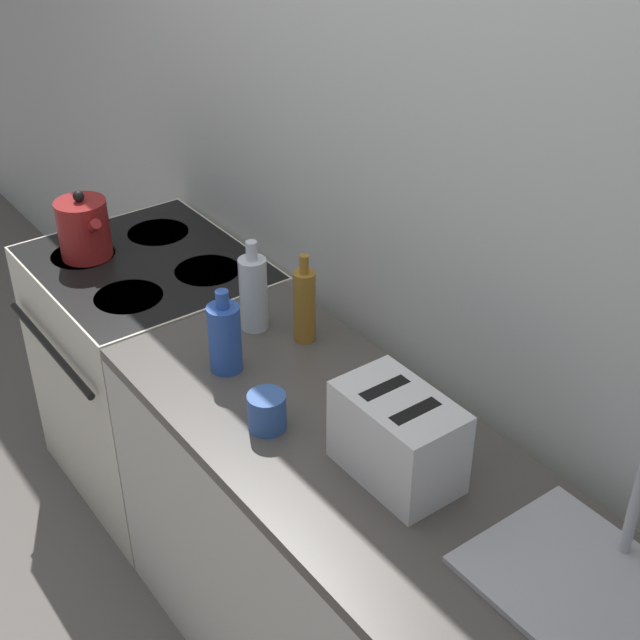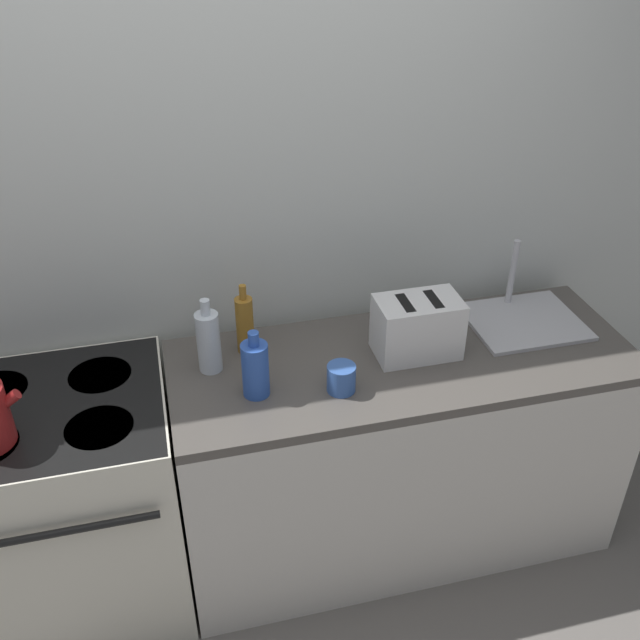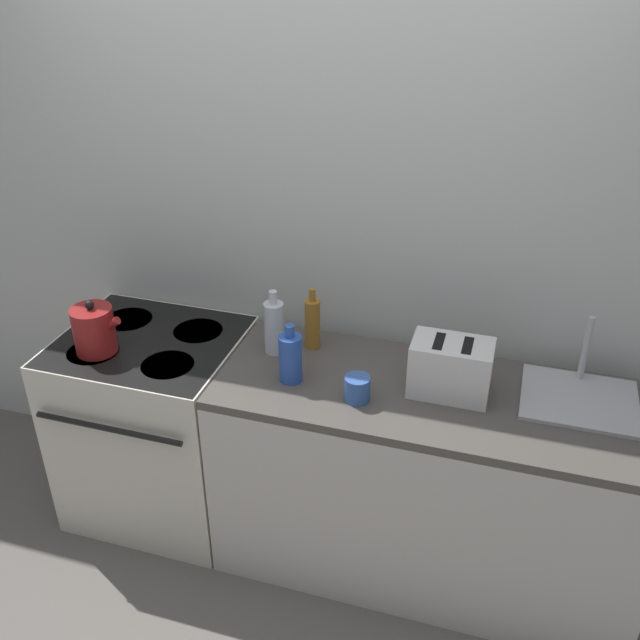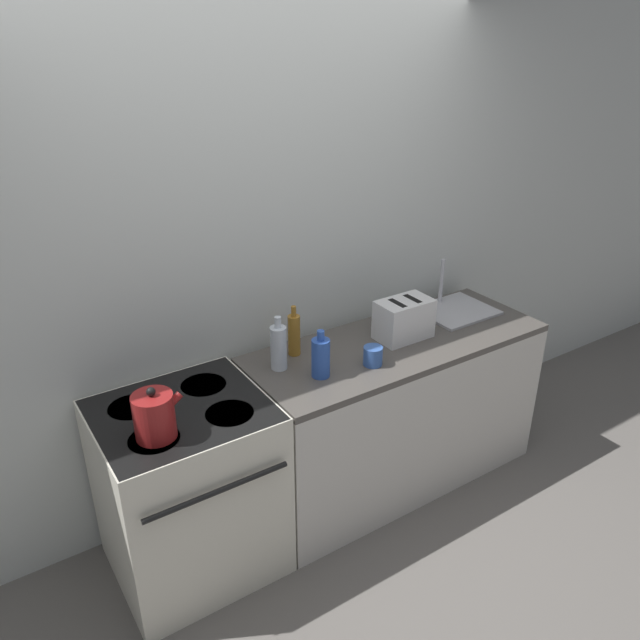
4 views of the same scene
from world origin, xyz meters
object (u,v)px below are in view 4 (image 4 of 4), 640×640
object	(u,v)px
bottle_clear	(279,347)
bottle_amber	(294,334)
cup_blue	(373,356)
stove	(189,487)
kettle	(155,416)
toaster	(404,319)
bottle_blue	(321,357)

from	to	relation	value
bottle_clear	bottle_amber	distance (m)	0.16
bottle_amber	cup_blue	size ratio (longest dim) A/B	2.77
stove	kettle	world-z (taller)	kettle
stove	toaster	size ratio (longest dim) A/B	3.03
stove	cup_blue	world-z (taller)	cup_blue
bottle_clear	cup_blue	xyz separation A→B (m)	(0.40, -0.22, -0.07)
toaster	bottle_clear	bearing A→B (deg)	173.73
kettle	bottle_clear	size ratio (longest dim) A/B	0.84
cup_blue	toaster	bearing A→B (deg)	24.64
cup_blue	bottle_blue	bearing A→B (deg)	169.68
toaster	bottle_amber	world-z (taller)	bottle_amber
stove	cup_blue	xyz separation A→B (m)	(0.94, -0.14, 0.48)
kettle	bottle_clear	distance (m)	0.72
stove	bottle_amber	world-z (taller)	bottle_amber
bottle_amber	cup_blue	bearing A→B (deg)	-48.71
toaster	cup_blue	bearing A→B (deg)	-155.36
toaster	cup_blue	distance (m)	0.35
bottle_blue	stove	bearing A→B (deg)	172.10
bottle_blue	bottle_clear	distance (m)	0.22
kettle	bottle_clear	world-z (taller)	bottle_clear
cup_blue	bottle_clear	bearing A→B (deg)	151.01
kettle	bottle_clear	bearing A→B (deg)	16.74
stove	toaster	world-z (taller)	toaster
stove	bottle_clear	bearing A→B (deg)	8.40
bottle_blue	cup_blue	size ratio (longest dim) A/B	2.50
stove	cup_blue	size ratio (longest dim) A/B	9.24
bottle_amber	toaster	bearing A→B (deg)	-15.36
bottle_blue	bottle_clear	size ratio (longest dim) A/B	0.87
cup_blue	bottle_amber	bearing A→B (deg)	131.29
kettle	bottle_blue	xyz separation A→B (m)	(0.82, 0.04, 0.00)
toaster	bottle_clear	size ratio (longest dim) A/B	1.06
bottle_clear	kettle	bearing A→B (deg)	-163.26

